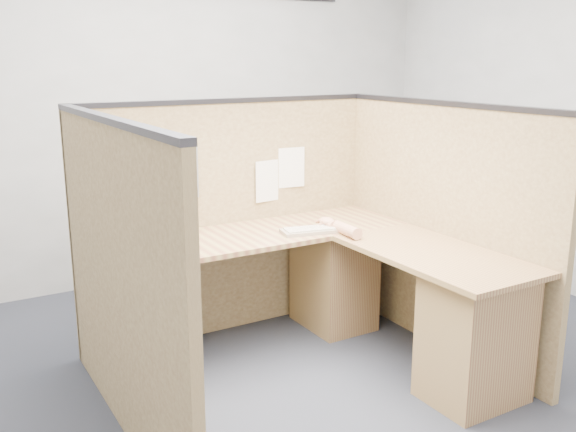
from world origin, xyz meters
TOP-DOWN VIEW (x-y plane):
  - floor at (0.00, 0.00)m, footprint 5.00×5.00m
  - wall_back at (0.00, 2.25)m, footprint 5.00×0.00m
  - cubicle_partitions at (0.00, 0.43)m, footprint 2.06×1.83m
  - l_desk at (0.18, 0.29)m, footprint 1.95×1.75m
  - laptop at (-0.61, 0.84)m, footprint 0.33×0.33m
  - keyboard at (0.35, 0.50)m, footprint 0.47×0.24m
  - mouse at (0.44, 0.54)m, footprint 0.12×0.09m
  - hand_forearm at (0.45, 0.41)m, footprint 0.11×0.38m
  - blue_poster at (-0.88, 0.97)m, footprint 0.17×0.03m
  - american_flag at (-0.62, 0.96)m, footprint 0.20×0.01m
  - file_holder at (-0.38, 0.94)m, footprint 0.25×0.05m
  - paper_left at (0.43, 0.97)m, footprint 0.21×0.02m
  - paper_right at (0.27, 0.97)m, footprint 0.21×0.03m

SIDE VIEW (x-z plane):
  - floor at x=0.00m, z-range 0.00..0.00m
  - l_desk at x=0.18m, z-range 0.03..0.76m
  - keyboard at x=0.35m, z-range 0.73..0.76m
  - mouse at x=0.44m, z-range 0.73..0.77m
  - hand_forearm at x=0.45m, z-range 0.73..0.81m
  - cubicle_partitions at x=0.00m, z-range 0.00..1.53m
  - laptop at x=-0.61m, z-range 0.67..0.89m
  - paper_right at x=0.27m, z-range 0.85..1.12m
  - paper_left at x=0.43m, z-range 0.92..1.19m
  - file_holder at x=-0.38m, z-range 0.94..1.26m
  - american_flag at x=-0.62m, z-range 0.99..1.34m
  - blue_poster at x=-0.88m, z-range 1.23..1.46m
  - wall_back at x=0.00m, z-range -1.10..3.90m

